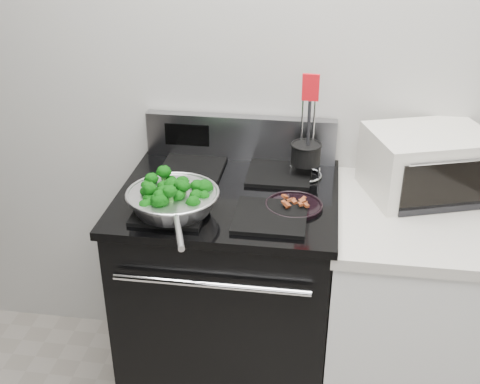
% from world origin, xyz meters
% --- Properties ---
extents(back_wall, '(4.00, 0.02, 2.70)m').
position_xyz_m(back_wall, '(0.00, 1.75, 1.35)').
color(back_wall, '#B8B7AF').
rests_on(back_wall, ground).
extents(gas_range, '(0.79, 0.69, 1.13)m').
position_xyz_m(gas_range, '(-0.30, 1.41, 0.49)').
color(gas_range, black).
rests_on(gas_range, floor).
extents(counter, '(0.62, 0.68, 0.92)m').
position_xyz_m(counter, '(0.39, 1.41, 0.46)').
color(counter, white).
rests_on(counter, floor).
extents(skillet, '(0.32, 0.49, 0.07)m').
position_xyz_m(skillet, '(-0.46, 1.23, 1.00)').
color(skillet, silver).
rests_on(skillet, gas_range).
extents(broccoli_pile, '(0.25, 0.25, 0.09)m').
position_xyz_m(broccoli_pile, '(-0.46, 1.23, 1.02)').
color(broccoli_pile, black).
rests_on(broccoli_pile, skillet).
extents(bacon_plate, '(0.20, 0.20, 0.04)m').
position_xyz_m(bacon_plate, '(-0.06, 1.33, 0.97)').
color(bacon_plate, black).
rests_on(bacon_plate, gas_range).
extents(utensil_holder, '(0.13, 0.13, 0.40)m').
position_xyz_m(utensil_holder, '(-0.03, 1.58, 1.02)').
color(utensil_holder, silver).
rests_on(utensil_holder, gas_range).
extents(toaster_oven, '(0.49, 0.43, 0.24)m').
position_xyz_m(toaster_oven, '(0.41, 1.57, 1.04)').
color(toaster_oven, silver).
rests_on(toaster_oven, counter).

